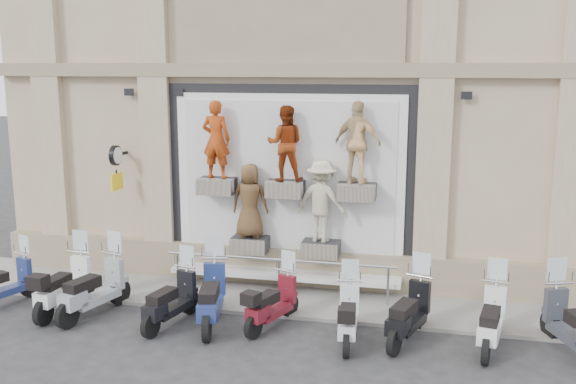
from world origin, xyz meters
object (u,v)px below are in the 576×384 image
Objects in this scene: scooter_b at (64,275)px; scooter_g at (348,306)px; scooter_d at (170,290)px; scooter_f at (272,293)px; guard_rail at (279,279)px; scooter_j at (574,313)px; scooter_h at (409,302)px; scooter_e at (211,285)px; clock_sign_bracket at (116,162)px; scooter_c at (93,278)px; scooter_a at (2,274)px; scooter_i at (492,309)px.

scooter_g is at bearing 2.21° from scooter_b.
scooter_g is (3.43, -0.02, -0.03)m from scooter_d.
scooter_b is 4.30m from scooter_f.
guard_rail is 2.62× the size of scooter_j.
scooter_h reaches higher than scooter_d.
scooter_h is (3.73, 0.10, -0.06)m from scooter_e.
clock_sign_bracket is at bearing 175.36° from scooter_f.
scooter_h is at bearing 16.80° from scooter_c.
scooter_g is at bearing -16.38° from scooter_e.
scooter_g is 1.10m from scooter_h.
scooter_d reaches higher than guard_rail.
guard_rail is 4.57m from clock_sign_bracket.
scooter_a is at bearing -128.68° from clock_sign_bracket.
scooter_i reaches higher than scooter_a.
scooter_b is at bearing -157.40° from scooter_f.
clock_sign_bracket is at bearing 176.80° from scooter_i.
scooter_c reaches higher than scooter_d.
scooter_h is at bearing 20.01° from scooter_a.
guard_rail is 2.95× the size of scooter_g.
scooter_c is 1.05× the size of scooter_h.
scooter_d reaches higher than scooter_g.
scooter_i is at bearing 15.29° from scooter_d.
scooter_e reaches higher than scooter_f.
scooter_j is (6.52, 0.13, -0.04)m from scooter_e.
scooter_a is at bearing -177.80° from scooter_b.
scooter_h is at bearing 18.71° from scooter_f.
scooter_d is (3.82, -0.19, 0.03)m from scooter_a.
scooter_j reaches higher than scooter_g.
scooter_e is 1.19m from scooter_f.
scooter_a is 8.32m from scooter_h.
scooter_g is 0.92× the size of scooter_h.
scooter_d is 5.94m from scooter_i.
scooter_e is at bearing -168.32° from scooter_i.
scooter_i is (9.75, 0.08, 0.05)m from scooter_a.
guard_rail is 2.70× the size of scooter_h.
guard_rail is 2.56× the size of scooter_c.
scooter_f is at bearing 161.87° from scooter_g.
scooter_b is 1.00× the size of scooter_j.
scooter_c is 1.02× the size of scooter_j.
clock_sign_bracket is 0.60× the size of scooter_f.
scooter_d is at bearing -134.19° from guard_rail.
scooter_c is 1.07× the size of scooter_i.
scooter_c reaches higher than scooter_a.
scooter_h is (6.86, 0.11, -0.02)m from scooter_b.
scooter_i is 0.96× the size of scooter_j.
scooter_i is 1.35m from scooter_j.
scooter_a is at bearing -158.42° from scooter_f.
scooter_i is at bearing 18.20° from scooter_h.
scooter_i is (7.62, 0.16, -0.05)m from scooter_c.
scooter_e reaches higher than scooter_j.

